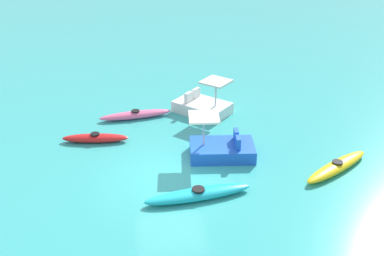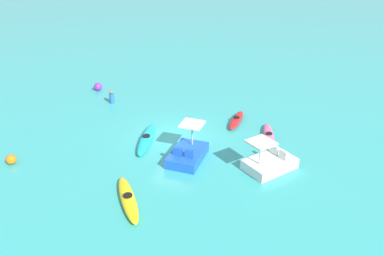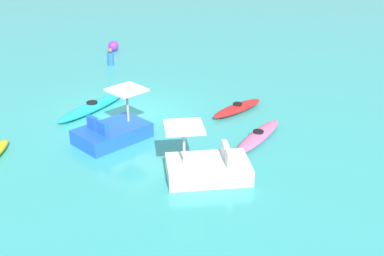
# 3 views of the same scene
# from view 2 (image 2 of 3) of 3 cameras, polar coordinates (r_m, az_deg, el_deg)

# --- Properties ---
(ground_plane) EXTENTS (600.00, 600.00, 0.00)m
(ground_plane) POSITION_cam_2_polar(r_m,az_deg,el_deg) (20.96, -2.54, -1.43)
(ground_plane) COLOR #38ADA8
(kayak_yellow) EXTENTS (2.34, 3.12, 0.37)m
(kayak_yellow) POSITION_cam_2_polar(r_m,az_deg,el_deg) (16.24, -9.63, -10.50)
(kayak_yellow) COLOR yellow
(kayak_yellow) RESTS_ON ground_plane
(kayak_red) EXTENTS (0.79, 2.68, 0.37)m
(kayak_red) POSITION_cam_2_polar(r_m,az_deg,el_deg) (22.73, 6.71, 1.21)
(kayak_red) COLOR red
(kayak_red) RESTS_ON ground_plane
(kayak_pink) EXTENTS (1.04, 3.23, 0.37)m
(kayak_pink) POSITION_cam_2_polar(r_m,az_deg,el_deg) (21.13, 11.52, -1.25)
(kayak_pink) COLOR pink
(kayak_pink) RESTS_ON ground_plane
(kayak_cyan) EXTENTS (1.24, 3.65, 0.37)m
(kayak_cyan) POSITION_cam_2_polar(r_m,az_deg,el_deg) (20.61, -6.89, -1.63)
(kayak_cyan) COLOR #19B7C6
(kayak_cyan) RESTS_ON ground_plane
(pedal_boat_white) EXTENTS (2.72, 2.79, 1.68)m
(pedal_boat_white) POSITION_cam_2_polar(r_m,az_deg,el_deg) (18.42, 11.63, -5.12)
(pedal_boat_white) COLOR white
(pedal_boat_white) RESTS_ON ground_plane
(pedal_boat_blue) EXTENTS (1.68, 2.54, 1.68)m
(pedal_boat_blue) POSITION_cam_2_polar(r_m,az_deg,el_deg) (18.76, -0.67, -3.87)
(pedal_boat_blue) COLOR blue
(pedal_boat_blue) RESTS_ON ground_plane
(buoy_orange) EXTENTS (0.50, 0.50, 0.50)m
(buoy_orange) POSITION_cam_2_polar(r_m,az_deg,el_deg) (20.44, -25.63, -4.29)
(buoy_orange) COLOR orange
(buoy_orange) RESTS_ON ground_plane
(buoy_purple) EXTENTS (0.57, 0.57, 0.57)m
(buoy_purple) POSITION_cam_2_polar(r_m,az_deg,el_deg) (28.25, -14.01, 6.06)
(buoy_purple) COLOR purple
(buoy_purple) RESTS_ON ground_plane
(person_near_shore) EXTENTS (0.44, 0.44, 0.88)m
(person_near_shore) POSITION_cam_2_polar(r_m,az_deg,el_deg) (25.79, -12.03, 4.52)
(person_near_shore) COLOR blue
(person_near_shore) RESTS_ON ground_plane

